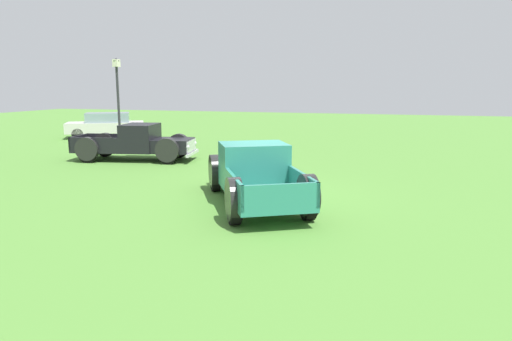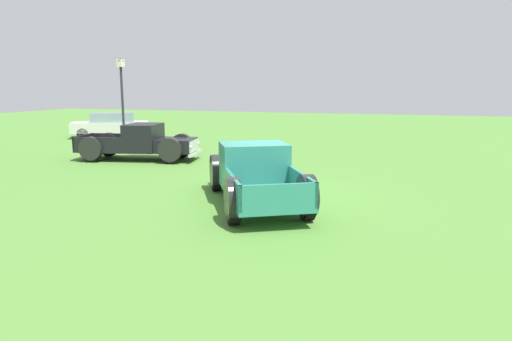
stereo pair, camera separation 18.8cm
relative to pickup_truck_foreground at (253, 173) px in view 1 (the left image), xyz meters
name	(u,v)px [view 1 (the left image)]	position (x,y,z in m)	size (l,w,h in m)	color
ground_plane	(268,197)	(0.50, -0.27, -0.75)	(80.00, 80.00, 0.00)	#548C38
pickup_truck_foreground	(253,173)	(0.00, 0.00, 0.00)	(5.41, 4.09, 1.58)	#2D8475
pickup_truck_behind_left	(142,143)	(5.19, 6.46, -0.03)	(2.71, 5.22, 1.52)	black
sedan_distant_a	(106,125)	(12.21, 13.05, 0.02)	(3.82, 4.75, 1.48)	silver
lamp_post_near	(118,102)	(8.19, 9.47, 1.56)	(0.36, 0.36, 4.41)	#2D2D33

